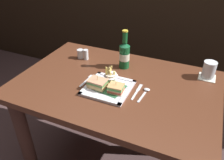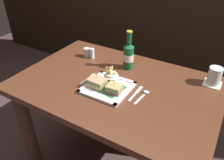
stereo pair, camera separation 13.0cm
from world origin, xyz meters
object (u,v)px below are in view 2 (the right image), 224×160
object	(u,v)px
fork	(89,79)
pepper_shaker	(92,54)
knife	(136,93)
spoon	(144,94)
salt_shaker	(87,53)
square_plate	(108,88)
water_glass	(214,77)
beer_bottle	(129,55)
sandwich_half_right	(114,89)
sandwich_half_left	(97,82)
dining_table	(116,103)
fries_cup	(111,76)

from	to	relation	value
fork	pepper_shaker	distance (m)	0.28
fork	knife	distance (m)	0.32
spoon	salt_shaker	xyz separation A→B (m)	(-0.55, 0.22, 0.02)
square_plate	knife	world-z (taller)	square_plate
square_plate	pepper_shaker	xyz separation A→B (m)	(-0.30, 0.27, 0.03)
spoon	pepper_shaker	xyz separation A→B (m)	(-0.50, 0.22, 0.03)
square_plate	water_glass	distance (m)	0.63
salt_shaker	beer_bottle	bearing A→B (deg)	0.49
salt_shaker	spoon	bearing A→B (deg)	-21.70
sandwich_half_right	salt_shaker	xyz separation A→B (m)	(-0.40, 0.29, -0.00)
beer_bottle	knife	distance (m)	0.30
sandwich_half_left	sandwich_half_right	world-z (taller)	sandwich_half_left
beer_bottle	water_glass	world-z (taller)	beer_bottle
sandwich_half_left	pepper_shaker	size ratio (longest dim) A/B	1.46
dining_table	pepper_shaker	xyz separation A→B (m)	(-0.31, 0.20, 0.18)
sandwich_half_right	spoon	bearing A→B (deg)	25.90
dining_table	water_glass	world-z (taller)	water_glass
dining_table	salt_shaker	xyz separation A→B (m)	(-0.36, 0.20, 0.18)
water_glass	square_plate	bearing A→B (deg)	-145.04
sandwich_half_right	water_glass	size ratio (longest dim) A/B	0.81
beer_bottle	spoon	xyz separation A→B (m)	(0.22, -0.22, -0.09)
dining_table	water_glass	size ratio (longest dim) A/B	11.34
beer_bottle	sandwich_half_right	bearing A→B (deg)	-77.37
water_glass	spoon	world-z (taller)	water_glass
water_glass	fork	distance (m)	0.75
knife	salt_shaker	bearing A→B (deg)	155.83
fries_cup	knife	xyz separation A→B (m)	(0.17, -0.01, -0.05)
dining_table	salt_shaker	size ratio (longest dim) A/B	18.29
square_plate	sandwich_half_left	bearing A→B (deg)	-160.10
water_glass	fork	size ratio (longest dim) A/B	0.75
sandwich_half_right	fries_cup	bearing A→B (deg)	130.85
water_glass	fork	bearing A→B (deg)	-153.81
fork	sandwich_half_right	bearing A→B (deg)	-13.16
water_glass	salt_shaker	size ratio (longest dim) A/B	1.61
pepper_shaker	fork	bearing A→B (deg)	-59.76
fries_cup	spoon	distance (m)	0.22
dining_table	beer_bottle	size ratio (longest dim) A/B	4.66
sandwich_half_left	water_glass	bearing A→B (deg)	33.65
fork	spoon	size ratio (longest dim) A/B	1.02
beer_bottle	pepper_shaker	bearing A→B (deg)	-179.43
beer_bottle	fries_cup	bearing A→B (deg)	-89.67
sandwich_half_left	fries_cup	bearing A→B (deg)	56.75
dining_table	fries_cup	distance (m)	0.21
pepper_shaker	dining_table	bearing A→B (deg)	-32.17
knife	dining_table	bearing A→B (deg)	168.16
dining_table	spoon	world-z (taller)	spoon
dining_table	beer_bottle	xyz separation A→B (m)	(-0.02, 0.20, 0.25)
sandwich_half_left	salt_shaker	xyz separation A→B (m)	(-0.29, 0.29, -0.01)
sandwich_half_left	fries_cup	world-z (taller)	fries_cup
dining_table	fork	xyz separation A→B (m)	(-0.17, -0.05, 0.15)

